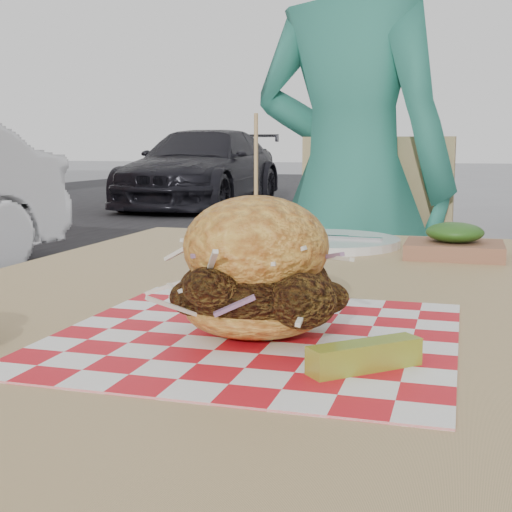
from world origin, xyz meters
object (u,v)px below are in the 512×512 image
Objects in this scene: sandwich at (256,275)px; patio_table at (258,353)px; diner at (350,187)px; patio_chair at (371,284)px; car_dark at (203,168)px.

patio_table is at bearing 105.65° from sandwich.
diner is 8.12× the size of sandwich.
patio_chair is 4.74× the size of sandwich.
diner is at bearing 95.23° from sandwich.
patio_chair is at bearing 164.10° from diner.
patio_table is 0.25m from sandwich.
patio_chair reaches higher than patio_table.
patio_table is at bearing -87.32° from patio_chair.
diner is at bearing 93.33° from patio_table.
patio_table is (3.64, -9.56, 0.08)m from car_dark.
car_dark is 4.29× the size of patio_chair.
diner is 0.40× the size of car_dark.
diner reaches higher than patio_table.
diner is 1.36× the size of patio_table.
sandwich reaches higher than patio_chair.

